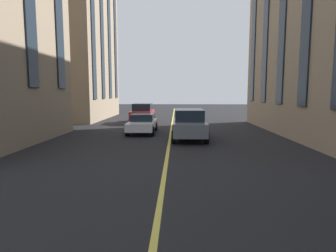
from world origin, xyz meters
TOP-DOWN VIEW (x-y plane):
  - lane_centre_line at (20.00, 0.00)m, footprint 80.00×0.16m
  - car_grey_far at (24.77, -1.20)m, footprint 4.70×2.14m
  - car_white_parked_a at (27.48, 2.06)m, footprint 4.40×1.95m
  - car_red_trailing at (34.55, 2.90)m, footprint 4.70×2.14m
  - building_left_far at (39.06, 14.22)m, footprint 12.88×13.56m

SIDE VIEW (x-z plane):
  - lane_centre_line at x=20.00m, z-range 0.00..0.01m
  - car_white_parked_a at x=27.48m, z-range 0.02..1.39m
  - car_grey_far at x=24.77m, z-range 0.03..1.91m
  - car_red_trailing at x=34.55m, z-range 0.03..1.91m
  - building_left_far at x=39.06m, z-range 0.00..16.30m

